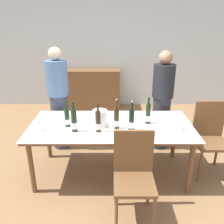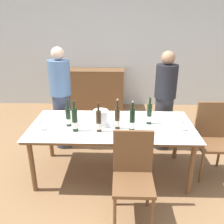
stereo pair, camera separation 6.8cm
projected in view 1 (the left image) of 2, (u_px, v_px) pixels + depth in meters
The scene contains 18 objects.
ground_plane at pixel (112, 172), 3.34m from camera, with size 12.00×12.00×0.00m, color olive.
back_wall at pixel (113, 47), 5.50m from camera, with size 8.00×0.10×2.80m.
sideboard_cabinet at pixel (91, 89), 5.58m from camera, with size 1.43×0.46×0.93m.
dining_table at pixel (112, 129), 3.09m from camera, with size 2.10×0.99×0.73m.
ice_bucket at pixel (101, 118), 3.00m from camera, with size 0.19×0.19×0.21m.
wine_bottle_0 at pixel (75, 121), 2.85m from camera, with size 0.07×0.07×0.39m.
wine_bottle_1 at pixel (99, 122), 2.84m from camera, with size 0.06×0.06×0.37m.
wine_bottle_2 at pixel (132, 120), 2.87m from camera, with size 0.07×0.07×0.38m.
wine_bottle_3 at pixel (117, 119), 2.93m from camera, with size 0.07×0.07×0.39m.
wine_bottle_4 at pixel (149, 114), 3.07m from camera, with size 0.07×0.07×0.36m.
wine_bottle_5 at pixel (68, 118), 2.99m from camera, with size 0.07×0.07×0.35m.
wine_glass_0 at pixel (39, 123), 2.87m from camera, with size 0.07×0.07×0.15m.
wine_glass_1 at pixel (113, 126), 2.80m from camera, with size 0.08×0.08×0.15m.
wine_glass_2 at pixel (181, 122), 2.89m from camera, with size 0.07×0.07×0.15m.
chair_right_end at pixel (211, 134), 3.21m from camera, with size 0.42×0.42×0.99m.
chair_near_front at pixel (135, 170), 2.47m from camera, with size 0.42×0.42×0.96m.
person_host at pixel (60, 100), 3.73m from camera, with size 0.33×0.33×1.63m.
person_guest_left at pixel (163, 102), 3.74m from camera, with size 0.33×0.33×1.58m.
Camera 1 is at (0.01, -2.79, 2.02)m, focal length 38.00 mm.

